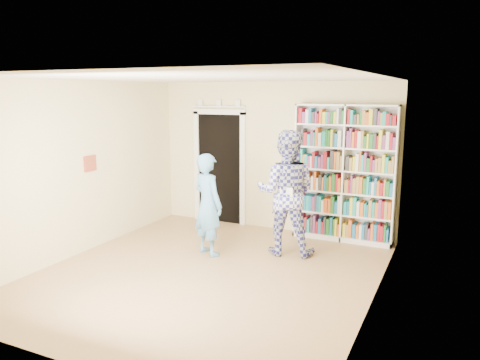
{
  "coord_description": "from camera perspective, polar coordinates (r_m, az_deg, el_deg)",
  "views": [
    {
      "loc": [
        3.07,
        -5.43,
        2.52
      ],
      "look_at": [
        0.08,
        0.9,
        1.2
      ],
      "focal_mm": 35.0,
      "sensor_mm": 36.0,
      "label": 1
    }
  ],
  "objects": [
    {
      "name": "bookshelf",
      "position": [
        8.08,
        12.62,
        0.84
      ],
      "size": [
        1.69,
        0.32,
        2.32
      ],
      "rotation": [
        0.0,
        0.0,
        0.05
      ],
      "color": "white",
      "rests_on": "floor"
    },
    {
      "name": "man_plaid",
      "position": [
        7.3,
        5.64,
        -1.55
      ],
      "size": [
        1.07,
        0.91,
        1.96
      ],
      "primitive_type": "imported",
      "rotation": [
        0.0,
        0.0,
        3.33
      ],
      "color": "navy",
      "rests_on": "floor"
    },
    {
      "name": "doorway",
      "position": [
        9.04,
        -2.5,
        2.16
      ],
      "size": [
        1.1,
        0.08,
        2.43
      ],
      "color": "black",
      "rests_on": "floor"
    },
    {
      "name": "wall_right",
      "position": [
        5.62,
        16.32,
        -1.78
      ],
      "size": [
        0.0,
        5.0,
        5.0
      ],
      "primitive_type": "plane",
      "rotation": [
        1.57,
        0.0,
        -1.57
      ],
      "color": "beige",
      "rests_on": "floor"
    },
    {
      "name": "wall_back",
      "position": [
        8.59,
        4.08,
        2.84
      ],
      "size": [
        4.5,
        0.0,
        4.5
      ],
      "primitive_type": "plane",
      "rotation": [
        1.57,
        0.0,
        0.0
      ],
      "color": "beige",
      "rests_on": "floor"
    },
    {
      "name": "floor",
      "position": [
        6.73,
        -3.97,
        -11.33
      ],
      "size": [
        5.0,
        5.0,
        0.0
      ],
      "primitive_type": "plane",
      "color": "#A47A4F",
      "rests_on": "ground"
    },
    {
      "name": "paper_sheet",
      "position": [
        7.03,
        5.65,
        -2.05
      ],
      "size": [
        0.21,
        0.02,
        0.29
      ],
      "primitive_type": "cube",
      "rotation": [
        0.0,
        0.0,
        -0.04
      ],
      "color": "white",
      "rests_on": "man_plaid"
    },
    {
      "name": "wall_left",
      "position": [
        7.69,
        -18.9,
        1.36
      ],
      "size": [
        0.0,
        5.0,
        5.0
      ],
      "primitive_type": "plane",
      "rotation": [
        1.57,
        0.0,
        1.57
      ],
      "color": "beige",
      "rests_on": "floor"
    },
    {
      "name": "man_blue",
      "position": [
        7.27,
        -3.93,
        -3.01
      ],
      "size": [
        0.69,
        0.59,
        1.6
      ],
      "primitive_type": "imported",
      "rotation": [
        0.0,
        0.0,
        2.73
      ],
      "color": "#558FBC",
      "rests_on": "floor"
    },
    {
      "name": "ceiling",
      "position": [
        6.24,
        -4.3,
        12.31
      ],
      "size": [
        5.0,
        5.0,
        0.0
      ],
      "primitive_type": "plane",
      "rotation": [
        3.14,
        0.0,
        0.0
      ],
      "color": "white",
      "rests_on": "wall_back"
    },
    {
      "name": "wall_art",
      "position": [
        7.81,
        -17.81,
        1.94
      ],
      "size": [
        0.03,
        0.25,
        0.25
      ],
      "primitive_type": "cube",
      "color": "maroon",
      "rests_on": "wall_left"
    }
  ]
}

